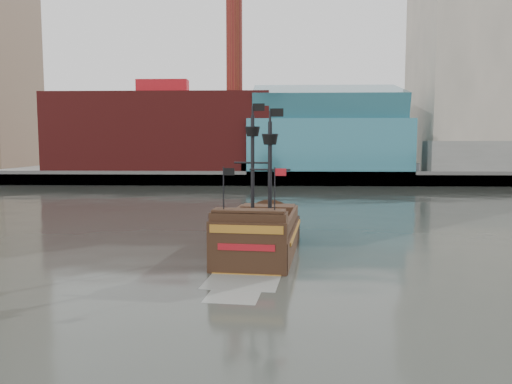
{
  "coord_description": "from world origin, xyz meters",
  "views": [
    {
      "loc": [
        -0.17,
        -26.79,
        7.7
      ],
      "look_at": [
        -1.47,
        10.5,
        4.0
      ],
      "focal_mm": 35.0,
      "sensor_mm": 36.0,
      "label": 1
    }
  ],
  "objects": [
    {
      "name": "ground",
      "position": [
        0.0,
        0.0,
        0.0
      ],
      "size": [
        400.0,
        400.0,
        0.0
      ],
      "primitive_type": "plane",
      "color": "#2B2E28",
      "rests_on": "ground"
    },
    {
      "name": "promenade_far",
      "position": [
        0.0,
        92.0,
        1.0
      ],
      "size": [
        220.0,
        60.0,
        2.0
      ],
      "primitive_type": "cube",
      "color": "slate",
      "rests_on": "ground"
    },
    {
      "name": "seawall",
      "position": [
        0.0,
        62.5,
        1.3
      ],
      "size": [
        220.0,
        1.0,
        2.6
      ],
      "primitive_type": "cube",
      "color": "#4C4C49",
      "rests_on": "ground"
    },
    {
      "name": "skyline",
      "position": [
        5.21,
        84.56,
        24.55
      ],
      "size": [
        149.0,
        45.0,
        62.0
      ],
      "color": "#7B664A",
      "rests_on": "promenade_far"
    },
    {
      "name": "pirate_ship",
      "position": [
        -1.09,
        7.39,
        1.02
      ],
      "size": [
        6.09,
        15.44,
        11.25
      ],
      "rotation": [
        0.0,
        0.0,
        -0.11
      ],
      "color": "black",
      "rests_on": "ground"
    }
  ]
}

